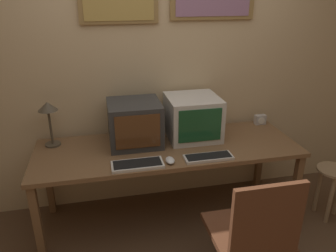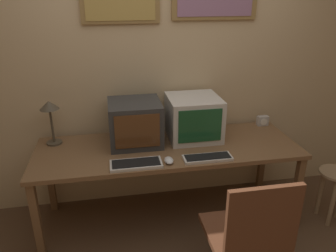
# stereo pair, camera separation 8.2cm
# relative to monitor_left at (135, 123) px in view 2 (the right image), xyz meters

# --- Properties ---
(wall_back) EXTENTS (8.00, 0.08, 2.60)m
(wall_back) POSITION_rel_monitor_left_xyz_m (0.26, 0.32, 0.39)
(wall_back) COLOR #D1B284
(wall_back) RESTS_ON ground_plane
(desk) EXTENTS (2.21, 0.76, 0.74)m
(desk) POSITION_rel_monitor_left_xyz_m (0.26, -0.13, -0.25)
(desk) COLOR brown
(desk) RESTS_ON ground_plane
(monitor_left) EXTENTS (0.44, 0.42, 0.37)m
(monitor_left) POSITION_rel_monitor_left_xyz_m (0.00, 0.00, 0.00)
(monitor_left) COLOR #333333
(monitor_left) RESTS_ON desk
(monitor_right) EXTENTS (0.45, 0.45, 0.37)m
(monitor_right) POSITION_rel_monitor_left_xyz_m (0.52, 0.02, 0.00)
(monitor_right) COLOR beige
(monitor_right) RESTS_ON desk
(keyboard_main) EXTENTS (0.39, 0.17, 0.03)m
(keyboard_main) POSITION_rel_monitor_left_xyz_m (-0.04, -0.41, -0.17)
(keyboard_main) COLOR beige
(keyboard_main) RESTS_ON desk
(keyboard_side) EXTENTS (0.38, 0.13, 0.03)m
(keyboard_side) POSITION_rel_monitor_left_xyz_m (0.52, -0.41, -0.17)
(keyboard_side) COLOR beige
(keyboard_side) RESTS_ON desk
(mouse_near_keyboard) EXTENTS (0.07, 0.11, 0.04)m
(mouse_near_keyboard) POSITION_rel_monitor_left_xyz_m (0.22, -0.41, -0.16)
(mouse_near_keyboard) COLOR silver
(mouse_near_keyboard) RESTS_ON desk
(desk_clock) EXTENTS (0.11, 0.06, 0.09)m
(desk_clock) POSITION_rel_monitor_left_xyz_m (1.25, 0.16, -0.14)
(desk_clock) COLOR #B7B2AD
(desk_clock) RESTS_ON desk
(desk_lamp) EXTENTS (0.16, 0.16, 0.39)m
(desk_lamp) POSITION_rel_monitor_left_xyz_m (-0.69, 0.10, 0.11)
(desk_lamp) COLOR #4C4233
(desk_lamp) RESTS_ON desk
(office_chair) EXTENTS (0.52, 0.52, 0.96)m
(office_chair) POSITION_rel_monitor_left_xyz_m (0.63, -1.02, -0.52)
(office_chair) COLOR black
(office_chair) RESTS_ON ground_plane
(side_stool) EXTENTS (0.29, 0.29, 0.50)m
(side_stool) POSITION_rel_monitor_left_xyz_m (1.71, -0.41, -0.57)
(side_stool) COLOR #9E7F5B
(side_stool) RESTS_ON ground_plane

